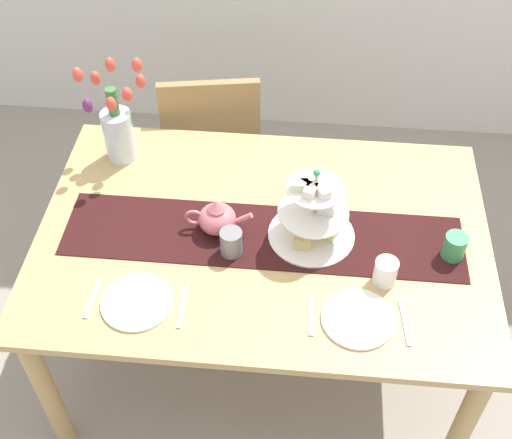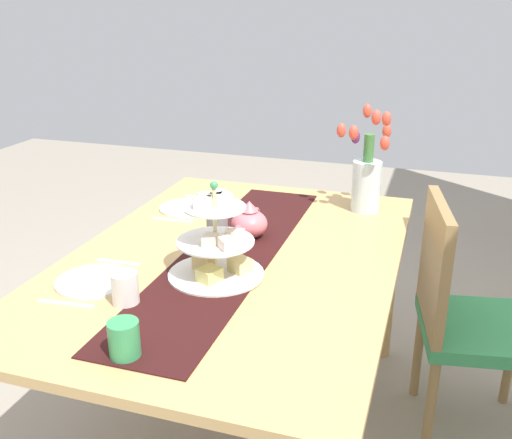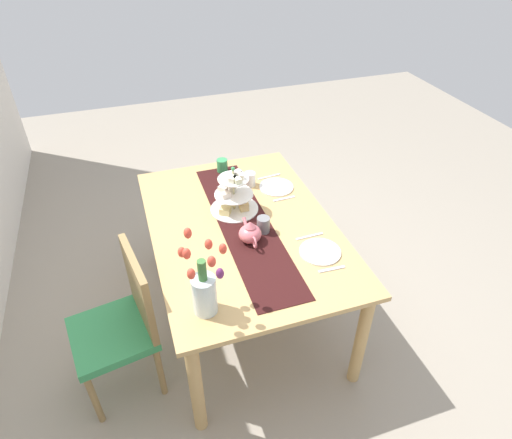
% 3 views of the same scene
% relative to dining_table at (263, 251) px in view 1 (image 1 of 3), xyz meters
% --- Properties ---
extents(ground_plane, '(8.00, 8.00, 0.00)m').
position_rel_dining_table_xyz_m(ground_plane, '(0.00, 0.00, -0.65)').
color(ground_plane, gray).
extents(dining_table, '(1.57, 1.07, 0.75)m').
position_rel_dining_table_xyz_m(dining_table, '(0.00, 0.00, 0.00)').
color(dining_table, tan).
rests_on(dining_table, ground_plane).
extents(chair_left, '(0.49, 0.49, 0.91)m').
position_rel_dining_table_xyz_m(chair_left, '(-0.30, 0.76, -0.15)').
color(chair_left, olive).
rests_on(chair_left, ground_plane).
extents(table_runner, '(1.38, 0.30, 0.00)m').
position_rel_dining_table_xyz_m(table_runner, '(0.00, -0.02, 0.10)').
color(table_runner, black).
rests_on(table_runner, dining_table).
extents(tiered_cake_stand, '(0.30, 0.30, 0.30)m').
position_rel_dining_table_xyz_m(tiered_cake_stand, '(0.17, 0.00, 0.20)').
color(tiered_cake_stand, beige).
rests_on(tiered_cake_stand, table_runner).
extents(teapot, '(0.24, 0.13, 0.14)m').
position_rel_dining_table_xyz_m(teapot, '(-0.16, 0.00, 0.16)').
color(teapot, '#D66B75').
rests_on(teapot, table_runner).
extents(tulip_vase, '(0.23, 0.21, 0.43)m').
position_rel_dining_table_xyz_m(tulip_vase, '(-0.58, 0.35, 0.25)').
color(tulip_vase, silver).
rests_on(tulip_vase, dining_table).
extents(dinner_plate_left, '(0.23, 0.23, 0.01)m').
position_rel_dining_table_xyz_m(dinner_plate_left, '(-0.37, -0.34, 0.10)').
color(dinner_plate_left, white).
rests_on(dinner_plate_left, dining_table).
extents(fork_left, '(0.02, 0.15, 0.01)m').
position_rel_dining_table_xyz_m(fork_left, '(-0.52, -0.34, 0.10)').
color(fork_left, silver).
rests_on(fork_left, dining_table).
extents(knife_left, '(0.02, 0.17, 0.01)m').
position_rel_dining_table_xyz_m(knife_left, '(-0.23, -0.34, 0.10)').
color(knife_left, silver).
rests_on(knife_left, dining_table).
extents(dinner_plate_right, '(0.23, 0.23, 0.01)m').
position_rel_dining_table_xyz_m(dinner_plate_right, '(0.32, -0.34, 0.10)').
color(dinner_plate_right, white).
rests_on(dinner_plate_right, dining_table).
extents(fork_right, '(0.02, 0.15, 0.01)m').
position_rel_dining_table_xyz_m(fork_right, '(0.18, -0.34, 0.10)').
color(fork_right, silver).
rests_on(fork_right, dining_table).
extents(knife_right, '(0.03, 0.17, 0.01)m').
position_rel_dining_table_xyz_m(knife_right, '(0.47, -0.34, 0.10)').
color(knife_right, silver).
rests_on(knife_right, dining_table).
extents(mug_grey, '(0.08, 0.08, 0.09)m').
position_rel_dining_table_xyz_m(mug_grey, '(-0.10, -0.10, 0.15)').
color(mug_grey, slate).
rests_on(mug_grey, table_runner).
extents(mug_white_text, '(0.08, 0.08, 0.09)m').
position_rel_dining_table_xyz_m(mug_white_text, '(0.41, -0.18, 0.14)').
color(mug_white_text, white).
rests_on(mug_white_text, dining_table).
extents(mug_orange, '(0.08, 0.08, 0.09)m').
position_rel_dining_table_xyz_m(mug_orange, '(0.64, -0.05, 0.14)').
color(mug_orange, '#389356').
rests_on(mug_orange, dining_table).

